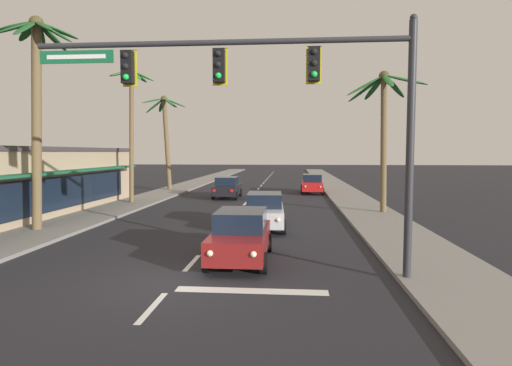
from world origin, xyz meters
name	(u,v)px	position (x,y,z in m)	size (l,w,h in m)	color
ground_plane	(175,282)	(0.00, 0.00, 0.00)	(220.00, 220.00, 0.00)	#232328
sidewalk_right	(353,200)	(7.80, 20.00, 0.07)	(3.20, 110.00, 0.14)	gray
sidewalk_left	(147,199)	(-7.80, 20.00, 0.07)	(3.20, 110.00, 0.14)	gray
lane_markings	(253,202)	(0.44, 19.14, 0.00)	(4.28, 86.15, 0.01)	silver
traffic_signal_mast	(281,89)	(2.92, 0.55, 5.37)	(10.67, 0.41, 7.32)	#2D2D33
sedan_lead_at_stop_bar	(241,235)	(1.55, 2.48, 0.85)	(1.95, 4.45, 1.68)	maroon
sedan_third_in_queue	(264,211)	(1.97, 8.50, 0.85)	(2.09, 4.51, 1.68)	silver
sedan_oncoming_far	(227,187)	(-1.79, 21.53, 0.85)	(1.95, 4.45, 1.68)	black
sedan_parked_nearest_kerb	(312,184)	(5.06, 25.95, 0.85)	(2.04, 4.49, 1.68)	red
palm_left_second	(37,89)	(-8.05, 6.74, 6.43)	(3.37, 3.12, 9.58)	brown
palm_left_third	(131,108)	(-7.77, 17.16, 6.66)	(3.14, 2.92, 9.42)	brown
palm_left_farthest	(166,128)	(-8.52, 27.59, 5.91)	(4.15, 4.07, 8.88)	brown
palm_right_second	(384,111)	(8.53, 13.67, 5.98)	(4.77, 4.66, 8.26)	brown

